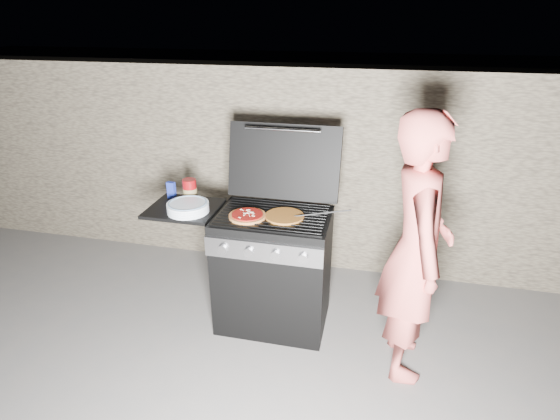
% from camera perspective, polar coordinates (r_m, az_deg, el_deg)
% --- Properties ---
extents(ground, '(50.00, 50.00, 0.00)m').
position_cam_1_polar(ground, '(3.53, -0.82, -14.08)').
color(ground, '#645F5A').
extents(stone_wall, '(8.00, 0.35, 1.80)m').
position_cam_1_polar(stone_wall, '(4.01, 2.64, 5.50)').
color(stone_wall, '#766A53').
rests_on(stone_wall, ground).
extents(gas_grill, '(1.34, 0.79, 0.91)m').
position_cam_1_polar(gas_grill, '(3.33, -5.08, -7.29)').
color(gas_grill, black).
rests_on(gas_grill, ground).
extents(pizza_topped, '(0.30, 0.30, 0.03)m').
position_cam_1_polar(pizza_topped, '(3.01, -4.28, -0.69)').
color(pizza_topped, '#A9863C').
rests_on(pizza_topped, gas_grill).
extents(pizza_plain, '(0.27, 0.27, 0.01)m').
position_cam_1_polar(pizza_plain, '(3.01, 0.60, -0.79)').
color(pizza_plain, gold).
rests_on(pizza_plain, gas_grill).
extents(sauce_jar, '(0.13, 0.13, 0.16)m').
position_cam_1_polar(sauce_jar, '(3.36, -11.70, 2.65)').
color(sauce_jar, maroon).
rests_on(sauce_jar, gas_grill).
extents(blue_carton, '(0.06, 0.04, 0.13)m').
position_cam_1_polar(blue_carton, '(3.42, -14.00, 2.53)').
color(blue_carton, navy).
rests_on(blue_carton, gas_grill).
extents(plate_stack, '(0.39, 0.39, 0.07)m').
position_cam_1_polar(plate_stack, '(3.16, -11.93, 0.34)').
color(plate_stack, white).
rests_on(plate_stack, gas_grill).
extents(person, '(0.47, 0.67, 1.74)m').
position_cam_1_polar(person, '(2.81, 17.34, -5.10)').
color(person, '#D45952').
rests_on(person, ground).
extents(tongs, '(0.38, 0.05, 0.08)m').
position_cam_1_polar(tongs, '(2.98, 5.57, -0.53)').
color(tongs, black).
rests_on(tongs, gas_grill).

